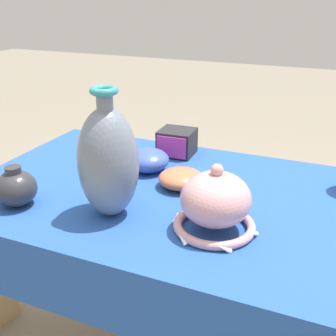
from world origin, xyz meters
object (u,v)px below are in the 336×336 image
object	(u,v)px
vase_dome_bell	(215,204)
bowl_shallow_terracotta	(181,178)
vase_tall_bulbous	(108,162)
bowl_shallow_cobalt	(148,160)
jar_round_celadon	(115,142)
mosaic_tile_box	(177,142)
jar_round_charcoal	(16,188)

from	to	relation	value
vase_dome_bell	bowl_shallow_terracotta	size ratio (longest dim) A/B	1.59
vase_tall_bulbous	bowl_shallow_terracotta	size ratio (longest dim) A/B	2.49
vase_tall_bulbous	vase_dome_bell	bearing A→B (deg)	6.24
vase_tall_bulbous	bowl_shallow_terracotta	xyz separation A→B (m)	(0.11, 0.22, -0.12)
bowl_shallow_cobalt	jar_round_celadon	distance (m)	0.15
vase_tall_bulbous	vase_dome_bell	distance (m)	0.29
mosaic_tile_box	vase_dome_bell	bearing A→B (deg)	-59.99
bowl_shallow_terracotta	bowl_shallow_cobalt	size ratio (longest dim) A/B	0.97
mosaic_tile_box	bowl_shallow_terracotta	distance (m)	0.27
vase_tall_bulbous	bowl_shallow_cobalt	xyz separation A→B (m)	(-0.04, 0.30, -0.11)
vase_dome_bell	bowl_shallow_cobalt	size ratio (longest dim) A/B	1.54
vase_tall_bulbous	jar_round_charcoal	xyz separation A→B (m)	(-0.26, -0.06, -0.10)
vase_tall_bulbous	bowl_shallow_terracotta	distance (m)	0.28
mosaic_tile_box	bowl_shallow_cobalt	xyz separation A→B (m)	(-0.03, -0.17, -0.01)
vase_dome_bell	jar_round_charcoal	bearing A→B (deg)	-170.74
mosaic_tile_box	vase_tall_bulbous	bearing A→B (deg)	-91.90
vase_dome_bell	mosaic_tile_box	size ratio (longest dim) A/B	1.72
mosaic_tile_box	bowl_shallow_cobalt	bearing A→B (deg)	-102.90
mosaic_tile_box	bowl_shallow_cobalt	distance (m)	0.18
mosaic_tile_box	bowl_shallow_cobalt	world-z (taller)	mosaic_tile_box
vase_tall_bulbous	jar_round_charcoal	world-z (taller)	vase_tall_bulbous
vase_dome_bell	bowl_shallow_cobalt	bearing A→B (deg)	139.18
jar_round_celadon	bowl_shallow_terracotta	bearing A→B (deg)	-22.25
vase_dome_bell	jar_round_celadon	xyz separation A→B (m)	(-0.45, 0.31, -0.01)
bowl_shallow_terracotta	mosaic_tile_box	bearing A→B (deg)	114.67
vase_tall_bulbous	jar_round_charcoal	size ratio (longest dim) A/B	2.95
vase_tall_bulbous	jar_round_celadon	xyz separation A→B (m)	(-0.18, 0.34, -0.08)
vase_tall_bulbous	bowl_shallow_cobalt	bearing A→B (deg)	96.73
mosaic_tile_box	bowl_shallow_terracotta	xyz separation A→B (m)	(0.11, -0.25, -0.02)
vase_tall_bulbous	mosaic_tile_box	distance (m)	0.48
jar_round_celadon	bowl_shallow_cobalt	bearing A→B (deg)	-17.12
jar_round_charcoal	bowl_shallow_terracotta	distance (m)	0.47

